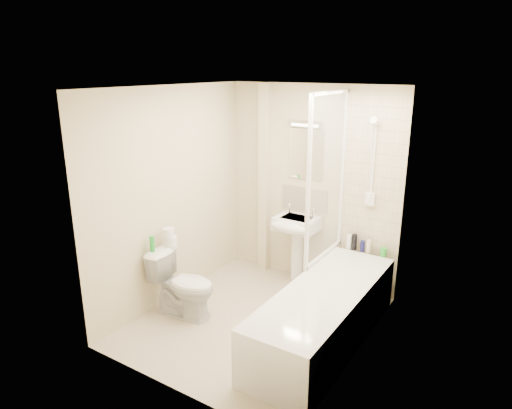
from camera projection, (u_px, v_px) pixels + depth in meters
The scene contains 24 objects.
floor at pixel (255, 321), 4.82m from camera, with size 2.50×2.50×0.00m, color beige.
wall_back at pixel (311, 186), 5.47m from camera, with size 2.20×0.02×2.40m, color beige.
wall_left at pixel (171, 197), 5.04m from camera, with size 0.02×2.50×2.40m, color beige.
wall_right at pixel (363, 235), 3.90m from camera, with size 0.02×2.50×2.40m, color beige.
ceiling at pixel (255, 87), 4.12m from camera, with size 2.20×2.50×0.02m, color white.
tile_back at pixel (373, 176), 5.01m from camera, with size 0.70×0.01×1.75m, color beige.
tile_right at pixel (366, 208), 3.90m from camera, with size 0.01×2.10×1.75m, color beige.
pipe_boxing at pixel (265, 181), 5.75m from camera, with size 0.12×0.12×2.40m, color beige.
splashback at pixel (305, 199), 5.56m from camera, with size 0.60×0.01×0.30m, color beige.
mirror at pixel (306, 155), 5.39m from camera, with size 0.46×0.01×0.60m, color white.
strip_light at pixel (306, 123), 5.27m from camera, with size 0.42×0.07×0.07m, color silver.
bathtub at pixel (324, 314), 4.40m from camera, with size 0.70×2.10×0.55m.
shower_screen at pixel (327, 178), 4.83m from camera, with size 0.04×0.92×1.80m.
shower_fixture at pixel (372, 166), 4.94m from camera, with size 0.10×0.16×0.99m.
pedestal_sink at pixel (295, 232), 5.48m from camera, with size 0.50×0.47×0.97m.
bottle_white_a at pixel (349, 242), 5.28m from camera, with size 0.06×0.06×0.17m, color white.
bottle_black_b at pixel (354, 242), 5.25m from camera, with size 0.06×0.06×0.18m, color black.
bottle_blue at pixel (362, 246), 5.20m from camera, with size 0.05×0.05×0.13m, color #131354.
bottle_cream at pixel (369, 246), 5.16m from camera, with size 0.05×0.05×0.15m, color beige.
bottle_green at pixel (383, 252), 5.08m from camera, with size 0.07×0.07×0.09m, color green.
toilet at pixel (183, 284), 4.85m from camera, with size 0.75×0.49×0.71m, color white.
toilet_roll_lower at pixel (171, 241), 4.94m from camera, with size 0.12×0.12×0.11m, color white.
toilet_roll_upper at pixel (168, 232), 4.91m from camera, with size 0.12×0.12×0.09m, color white.
green_bottle at pixel (152, 244), 4.78m from camera, with size 0.05×0.05×0.17m, color green.
Camera 1 is at (2.30, -3.57, 2.59)m, focal length 32.00 mm.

